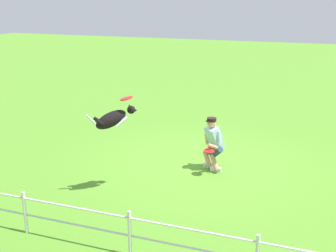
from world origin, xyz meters
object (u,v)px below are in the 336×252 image
person (213,142)px  frisbee_held (209,151)px  dog (113,119)px  frisbee_flying (126,98)px

person → frisbee_held: person is taller
dog → frisbee_flying: frisbee_flying is taller
dog → frisbee_held: size_ratio=3.39×
frisbee_flying → frisbee_held: size_ratio=1.04×
frisbee_flying → frisbee_held: frisbee_flying is taller
person → frisbee_held: (-0.00, 0.39, -0.09)m
dog → frisbee_held: (-1.66, -1.43, -0.98)m
dog → frisbee_held: bearing=-1.4°
frisbee_held → frisbee_flying: bearing=42.2°
frisbee_flying → dog: bearing=30.9°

